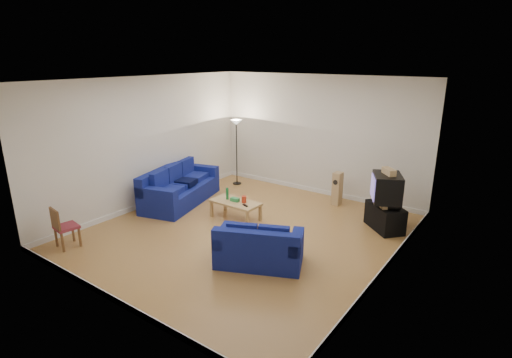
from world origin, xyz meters
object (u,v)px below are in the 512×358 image
Objects in this scene: coffee_table at (235,204)px; tv_stand at (385,217)px; television at (386,188)px; sofa_loveseat at (259,250)px; sofa_three_seat at (179,189)px.

tv_stand reaches higher than coffee_table.
tv_stand is 0.68m from television.
tv_stand is at bearing 40.88° from sofa_loveseat.
sofa_loveseat is at bearing 52.55° from sofa_three_seat.
sofa_loveseat is at bearing -40.50° from coffee_table.
sofa_three_seat reaches higher than tv_stand.
sofa_loveseat is at bearing -73.60° from tv_stand.
coffee_table is 1.27× the size of television.
television is at bearing -79.42° from tv_stand.
sofa_three_seat is 2.86× the size of tv_stand.
sofa_three_seat is at bearing 179.75° from coffee_table.
television reaches higher than sofa_loveseat.
television is at bearing 40.95° from sofa_loveseat.
sofa_three_seat is 2.20× the size of coffee_table.
coffee_table is at bearing 115.25° from sofa_loveseat.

